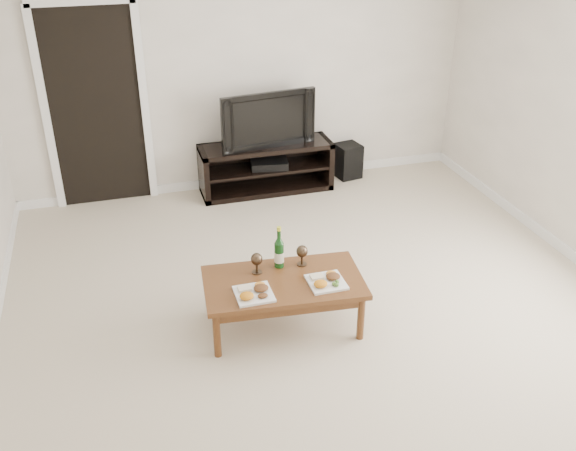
{
  "coord_description": "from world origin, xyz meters",
  "views": [
    {
      "loc": [
        -1.44,
        -3.9,
        3.08
      ],
      "look_at": [
        -0.2,
        0.35,
        0.7
      ],
      "focal_mm": 40.0,
      "sensor_mm": 36.0,
      "label": 1
    }
  ],
  "objects_px": {
    "media_console": "(266,168)",
    "coffee_table": "(284,303)",
    "subwoofer": "(348,161)",
    "television": "(265,118)"
  },
  "relations": [
    {
      "from": "subwoofer",
      "to": "coffee_table",
      "type": "bearing_deg",
      "value": -130.99
    },
    {
      "from": "media_console",
      "to": "subwoofer",
      "type": "distance_m",
      "value": 1.02
    },
    {
      "from": "subwoofer",
      "to": "media_console",
      "type": "bearing_deg",
      "value": 175.25
    },
    {
      "from": "media_console",
      "to": "television",
      "type": "height_order",
      "value": "television"
    },
    {
      "from": "subwoofer",
      "to": "coffee_table",
      "type": "xyz_separation_m",
      "value": [
        -1.52,
        -2.58,
        0.01
      ]
    },
    {
      "from": "media_console",
      "to": "subwoofer",
      "type": "xyz_separation_m",
      "value": [
        1.02,
        0.1,
        -0.08
      ]
    },
    {
      "from": "media_console",
      "to": "coffee_table",
      "type": "xyz_separation_m",
      "value": [
        -0.5,
        -2.47,
        -0.07
      ]
    },
    {
      "from": "media_console",
      "to": "coffee_table",
      "type": "relative_size",
      "value": 1.21
    },
    {
      "from": "television",
      "to": "coffee_table",
      "type": "relative_size",
      "value": 0.88
    },
    {
      "from": "coffee_table",
      "to": "television",
      "type": "bearing_deg",
      "value": 78.49
    }
  ]
}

